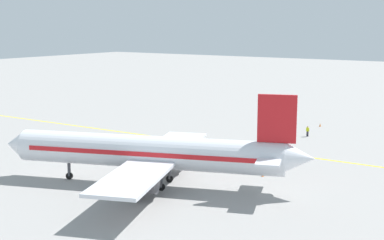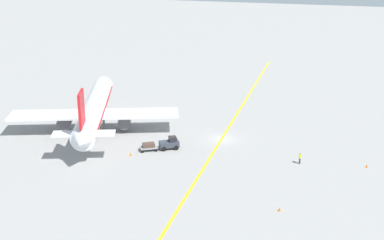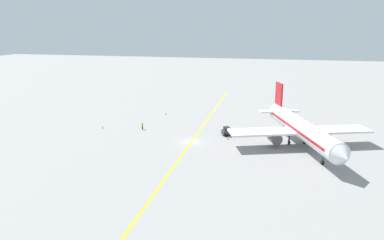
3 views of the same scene
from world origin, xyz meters
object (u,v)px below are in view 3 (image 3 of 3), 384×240
object	(u,v)px
baggage_cart_trailing	(242,131)
traffic_cone_by_wingtip	(103,127)
ground_crew_worker	(142,126)
baggage_tug_dark	(228,131)
airplane_at_gate	(301,128)
traffic_cone_near_nose	(228,138)
traffic_cone_far_edge	(166,114)
traffic_cone_mid_apron	(252,130)

from	to	relation	value
baggage_cart_trailing	traffic_cone_by_wingtip	xyz separation A→B (m)	(31.98, 2.96, -0.49)
ground_crew_worker	traffic_cone_by_wingtip	world-z (taller)	ground_crew_worker
baggage_tug_dark	ground_crew_worker	bearing A→B (deg)	-0.28
airplane_at_gate	baggage_tug_dark	size ratio (longest dim) A/B	10.28
traffic_cone_by_wingtip	traffic_cone_near_nose	bearing A→B (deg)	176.80
ground_crew_worker	traffic_cone_far_edge	world-z (taller)	ground_crew_worker
ground_crew_worker	traffic_cone_far_edge	xyz separation A→B (m)	(-0.78, -15.12, -0.63)
traffic_cone_far_edge	baggage_cart_trailing	bearing A→B (deg)	148.30
baggage_tug_dark	ground_crew_worker	xyz separation A→B (m)	(19.85, -0.10, 0.01)
baggage_cart_trailing	ground_crew_worker	xyz separation A→B (m)	(22.68, 1.60, 0.15)
baggage_tug_dark	baggage_cart_trailing	xyz separation A→B (m)	(-2.83, -1.70, -0.14)
airplane_at_gate	traffic_cone_near_nose	size ratio (longest dim) A/B	62.50
baggage_cart_trailing	traffic_cone_near_nose	distance (m)	5.25
traffic_cone_mid_apron	traffic_cone_near_nose	bearing A→B (deg)	59.07
airplane_at_gate	baggage_cart_trailing	size ratio (longest dim) A/B	11.65
traffic_cone_by_wingtip	traffic_cone_far_edge	bearing A→B (deg)	-121.44
baggage_cart_trailing	traffic_cone_mid_apron	bearing A→B (deg)	-125.46
baggage_tug_dark	traffic_cone_far_edge	xyz separation A→B (m)	(19.07, -15.22, -0.63)
baggage_cart_trailing	traffic_cone_near_nose	size ratio (longest dim) A/B	5.36
traffic_cone_by_wingtip	traffic_cone_mid_apron	bearing A→B (deg)	-170.62
airplane_at_gate	baggage_cart_trailing	xyz separation A→B (m)	(11.95, -6.00, -2.95)
ground_crew_worker	traffic_cone_far_edge	distance (m)	15.16
baggage_tug_dark	traffic_cone_mid_apron	size ratio (longest dim) A/B	6.08
airplane_at_gate	traffic_cone_by_wingtip	distance (m)	44.17
ground_crew_worker	traffic_cone_near_nose	world-z (taller)	ground_crew_worker
traffic_cone_mid_apron	traffic_cone_by_wingtip	bearing A→B (deg)	9.38
traffic_cone_far_edge	baggage_tug_dark	bearing A→B (deg)	141.41
traffic_cone_near_nose	baggage_cart_trailing	bearing A→B (deg)	-118.14
airplane_at_gate	traffic_cone_mid_apron	xyz separation A→B (m)	(10.08, -8.63, -3.43)
baggage_cart_trailing	traffic_cone_mid_apron	world-z (taller)	baggage_cart_trailing
baggage_cart_trailing	ground_crew_worker	size ratio (longest dim) A/B	1.76
baggage_tug_dark	ground_crew_worker	world-z (taller)	baggage_tug_dark
traffic_cone_mid_apron	traffic_cone_far_edge	size ratio (longest dim) A/B	1.00
ground_crew_worker	traffic_cone_mid_apron	xyz separation A→B (m)	(-24.55, -4.23, -0.63)
traffic_cone_mid_apron	traffic_cone_by_wingtip	size ratio (longest dim) A/B	1.00
airplane_at_gate	traffic_cone_mid_apron	bearing A→B (deg)	-40.57
airplane_at_gate	traffic_cone_near_nose	world-z (taller)	airplane_at_gate
traffic_cone_near_nose	airplane_at_gate	bearing A→B (deg)	174.49
traffic_cone_near_nose	traffic_cone_far_edge	world-z (taller)	same
traffic_cone_by_wingtip	airplane_at_gate	bearing A→B (deg)	176.04
traffic_cone_near_nose	traffic_cone_mid_apron	world-z (taller)	same
traffic_cone_near_nose	traffic_cone_by_wingtip	size ratio (longest dim) A/B	1.00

